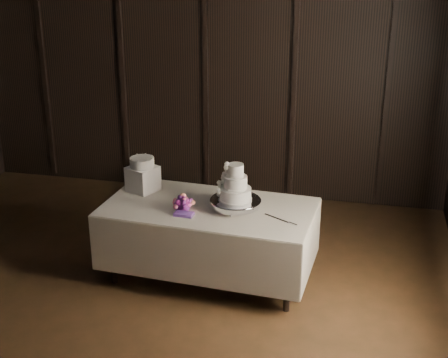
% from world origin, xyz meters
% --- Properties ---
extents(room, '(6.08, 7.08, 3.08)m').
position_xyz_m(room, '(0.00, 0.00, 1.50)').
color(room, black).
rests_on(room, ground).
extents(display_table, '(2.05, 1.17, 0.76)m').
position_xyz_m(display_table, '(0.59, 1.30, 0.42)').
color(display_table, beige).
rests_on(display_table, ground).
extents(cake_stand, '(0.58, 0.58, 0.09)m').
position_xyz_m(cake_stand, '(0.84, 1.31, 0.81)').
color(cake_stand, silver).
rests_on(cake_stand, display_table).
extents(wedding_cake, '(0.33, 0.29, 0.35)m').
position_xyz_m(wedding_cake, '(0.82, 1.29, 0.99)').
color(wedding_cake, white).
rests_on(wedding_cake, cake_stand).
extents(bouquet, '(0.30, 0.40, 0.18)m').
position_xyz_m(bouquet, '(0.37, 1.16, 0.82)').
color(bouquet, '#D55D7B').
rests_on(bouquet, display_table).
extents(box_pedestal, '(0.34, 0.34, 0.25)m').
position_xyz_m(box_pedestal, '(-0.15, 1.54, 0.89)').
color(box_pedestal, white).
rests_on(box_pedestal, display_table).
extents(small_cake, '(0.30, 0.30, 0.10)m').
position_xyz_m(small_cake, '(-0.15, 1.54, 1.06)').
color(small_cake, white).
rests_on(small_cake, box_pedestal).
extents(cake_knife, '(0.33, 0.21, 0.01)m').
position_xyz_m(cake_knife, '(1.26, 1.16, 0.77)').
color(cake_knife, silver).
rests_on(cake_knife, display_table).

